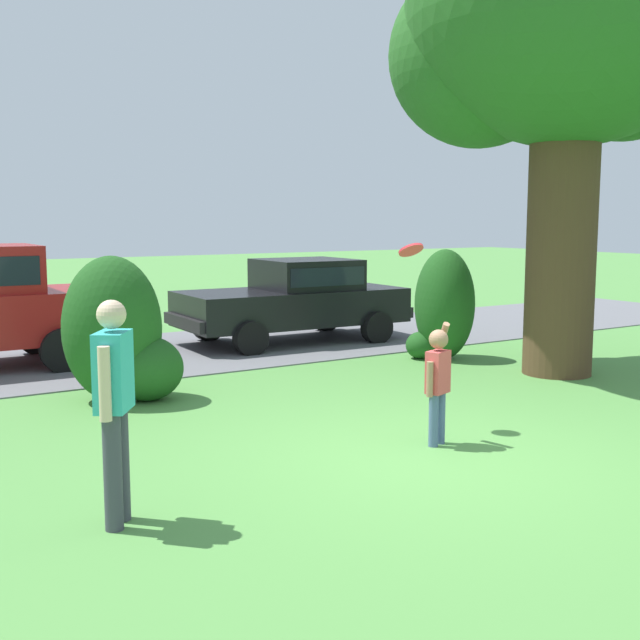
{
  "coord_description": "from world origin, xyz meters",
  "views": [
    {
      "loc": [
        -4.97,
        -5.8,
        2.35
      ],
      "look_at": [
        0.17,
        2.29,
        1.1
      ],
      "focal_mm": 44.43,
      "sensor_mm": 36.0,
      "label": 1
    }
  ],
  "objects_px": {
    "oak_tree_large": "(563,27)",
    "parked_sedan": "(296,297)",
    "adult_onlooker": "(114,400)",
    "frisbee": "(411,250)",
    "child_thrower": "(438,377)"
  },
  "relations": [
    {
      "from": "parked_sedan",
      "to": "frisbee",
      "type": "height_order",
      "value": "frisbee"
    },
    {
      "from": "child_thrower",
      "to": "frisbee",
      "type": "distance_m",
      "value": 1.47
    },
    {
      "from": "frisbee",
      "to": "oak_tree_large",
      "type": "bearing_deg",
      "value": 19.74
    },
    {
      "from": "adult_onlooker",
      "to": "frisbee",
      "type": "bearing_deg",
      "value": 15.83
    },
    {
      "from": "parked_sedan",
      "to": "child_thrower",
      "type": "bearing_deg",
      "value": -108.76
    },
    {
      "from": "oak_tree_large",
      "to": "adult_onlooker",
      "type": "bearing_deg",
      "value": -162.14
    },
    {
      "from": "parked_sedan",
      "to": "frisbee",
      "type": "distance_m",
      "value": 6.42
    },
    {
      "from": "oak_tree_large",
      "to": "child_thrower",
      "type": "bearing_deg",
      "value": -152.75
    },
    {
      "from": "oak_tree_large",
      "to": "parked_sedan",
      "type": "relative_size",
      "value": 1.65
    },
    {
      "from": "child_thrower",
      "to": "frisbee",
      "type": "height_order",
      "value": "frisbee"
    },
    {
      "from": "oak_tree_large",
      "to": "frisbee",
      "type": "height_order",
      "value": "oak_tree_large"
    },
    {
      "from": "child_thrower",
      "to": "oak_tree_large",
      "type": "bearing_deg",
      "value": 27.25
    },
    {
      "from": "adult_onlooker",
      "to": "oak_tree_large",
      "type": "bearing_deg",
      "value": 17.86
    },
    {
      "from": "oak_tree_large",
      "to": "child_thrower",
      "type": "distance_m",
      "value": 6.33
    },
    {
      "from": "oak_tree_large",
      "to": "adult_onlooker",
      "type": "relative_size",
      "value": 4.24
    }
  ]
}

